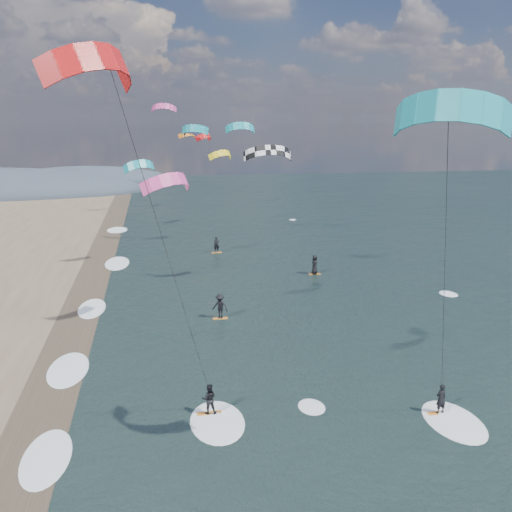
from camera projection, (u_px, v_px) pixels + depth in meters
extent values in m
cube|color=#382D23|center=(43.00, 413.00, 27.93)|extent=(3.00, 240.00, 0.00)
ellipsoid|color=#3D4756|center=(84.00, 181.00, 131.50)|extent=(40.00, 18.00, 7.00)
cube|color=orange|center=(440.00, 413.00, 27.88)|extent=(1.22, 0.37, 0.05)
imported|color=black|center=(441.00, 399.00, 27.70)|extent=(0.60, 0.44, 1.51)
ellipsoid|color=white|center=(454.00, 421.00, 27.17)|extent=(2.60, 4.20, 0.12)
cylinder|color=black|center=(445.00, 277.00, 22.83)|extent=(0.02, 0.02, 15.02)
cube|color=orange|center=(209.00, 414.00, 27.84)|extent=(1.20, 0.37, 0.06)
imported|color=black|center=(209.00, 399.00, 27.66)|extent=(0.78, 0.63, 1.52)
ellipsoid|color=white|center=(217.00, 422.00, 27.13)|extent=(2.60, 4.20, 0.12)
cylinder|color=black|center=(169.00, 259.00, 22.66)|extent=(0.02, 0.02, 16.21)
cube|color=orange|center=(220.00, 318.00, 41.14)|extent=(1.10, 0.35, 0.05)
imported|color=black|center=(220.00, 306.00, 40.93)|extent=(1.33, 1.13, 1.79)
cube|color=orange|center=(315.00, 274.00, 52.94)|extent=(1.10, 0.35, 0.05)
imported|color=black|center=(315.00, 264.00, 52.73)|extent=(0.61, 0.90, 1.78)
cube|color=orange|center=(217.00, 252.00, 61.44)|extent=(1.10, 0.35, 0.05)
imported|color=black|center=(217.00, 245.00, 61.24)|extent=(0.65, 0.45, 1.68)
ellipsoid|color=white|center=(55.00, 457.00, 24.30)|extent=(2.40, 5.40, 0.11)
ellipsoid|color=white|center=(80.00, 369.00, 32.92)|extent=(2.40, 5.40, 0.11)
ellipsoid|color=white|center=(97.00, 308.00, 43.45)|extent=(2.40, 5.40, 0.11)
ellipsoid|color=white|center=(110.00, 264.00, 56.84)|extent=(2.40, 5.40, 0.11)
ellipsoid|color=white|center=(120.00, 230.00, 74.07)|extent=(2.40, 5.40, 0.11)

